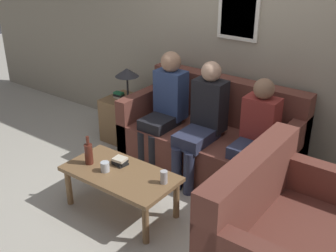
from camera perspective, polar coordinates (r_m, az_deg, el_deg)
ground_plane at (r=4.50m, az=2.02°, el=-8.54°), size 16.00×16.00×0.00m
wall_back at (r=4.79m, az=9.44°, el=10.39°), size 9.00×0.08×2.60m
couch_main at (r=4.73m, az=5.88°, el=-2.06°), size 1.91×0.92×1.00m
couch_side at (r=3.40m, az=15.29°, el=-15.12°), size 0.92×1.33×1.00m
coffee_table at (r=4.02m, az=-6.47°, el=-6.93°), size 1.10×0.57×0.43m
side_table_with_lamp at (r=5.41m, az=-5.78°, el=1.32°), size 0.48×0.48×0.97m
wine_bottle at (r=4.12m, az=-10.70°, el=-3.66°), size 0.08×0.08×0.29m
drinking_glass at (r=4.00m, az=-8.52°, el=-5.47°), size 0.08×0.08×0.10m
book_stack at (r=4.09m, az=-6.52°, el=-4.76°), size 0.15×0.13×0.07m
soda_can at (r=3.77m, az=-0.56°, el=-6.93°), size 0.07×0.07×0.12m
person_left at (r=4.70m, az=-0.38°, el=2.95°), size 0.34×0.59×1.30m
person_middle at (r=4.40m, az=4.74°, el=1.00°), size 0.34×0.65×1.28m
person_right at (r=4.21m, az=11.68°, el=-1.07°), size 0.34×0.57×1.21m
teddy_bear at (r=3.72m, az=5.60°, el=-14.72°), size 0.17×0.17×0.27m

